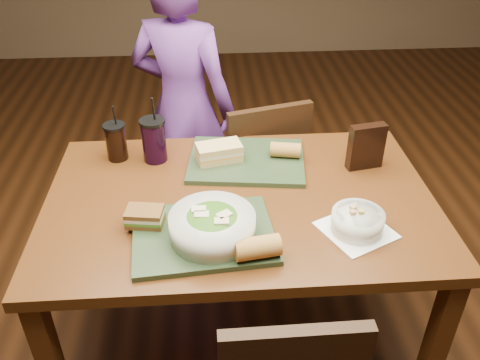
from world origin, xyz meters
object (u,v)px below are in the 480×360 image
at_px(sandwich_near, 145,217).
at_px(cup_berry, 154,140).
at_px(tray_far, 247,161).
at_px(chair_far, 266,174).
at_px(salad_bowl, 212,224).
at_px(baguette_near, 258,248).
at_px(cup_cola, 116,141).
at_px(baguette_far, 286,150).
at_px(chip_bag, 366,147).
at_px(diner, 184,108).
at_px(soup_bowl, 357,221).
at_px(dining_table, 240,219).
at_px(sandwich_far, 219,152).
at_px(tray_near, 204,235).

xyz_separation_m(sandwich_near, cup_berry, (0.00, 0.41, 0.04)).
bearing_deg(sandwich_near, tray_far, 46.58).
relative_size(chair_far, salad_bowl, 3.34).
xyz_separation_m(baguette_near, cup_cola, (-0.47, 0.60, 0.02)).
bearing_deg(baguette_near, cup_cola, 127.84).
distance_m(baguette_far, chip_bag, 0.29).
bearing_deg(salad_bowl, chip_bag, 33.75).
height_order(diner, cup_berry, diner).
xyz_separation_m(cup_berry, chip_bag, (0.76, -0.11, 0.00)).
relative_size(diner, tray_far, 3.30).
bearing_deg(soup_bowl, tray_far, 125.83).
height_order(dining_table, cup_berry, cup_berry).
xyz_separation_m(sandwich_far, baguette_far, (0.25, 0.01, -0.00)).
relative_size(soup_bowl, sandwich_near, 2.14).
relative_size(dining_table, baguette_far, 11.75).
xyz_separation_m(baguette_far, cup_cola, (-0.62, 0.06, 0.03)).
relative_size(soup_bowl, cup_berry, 1.01).
bearing_deg(soup_bowl, sandwich_near, 174.75).
height_order(dining_table, soup_bowl, soup_bowl).
relative_size(sandwich_near, cup_cola, 0.55).
bearing_deg(sandwich_far, chair_far, 57.30).
xyz_separation_m(dining_table, cup_berry, (-0.30, 0.27, 0.17)).
height_order(salad_bowl, baguette_near, salad_bowl).
xyz_separation_m(chair_far, baguette_near, (-0.13, -0.87, 0.33)).
relative_size(cup_cola, chip_bag, 1.29).
distance_m(cup_cola, cup_berry, 0.14).
distance_m(dining_table, chair_far, 0.61).
bearing_deg(tray_near, dining_table, 58.06).
distance_m(cup_berry, chip_bag, 0.77).
xyz_separation_m(tray_near, chip_bag, (0.59, 0.36, 0.08)).
bearing_deg(soup_bowl, chip_bag, 71.34).
height_order(diner, tray_far, diner).
distance_m(diner, salad_bowl, 1.06).
bearing_deg(cup_cola, baguette_far, -5.66).
relative_size(tray_far, cup_berry, 1.65).
xyz_separation_m(chair_far, cup_berry, (-0.46, -0.29, 0.36)).
bearing_deg(diner, cup_cola, 89.53).
relative_size(tray_far, soup_bowl, 1.63).
bearing_deg(soup_bowl, tray_near, 179.88).
relative_size(dining_table, chair_far, 1.53).
relative_size(diner, soup_bowl, 5.37).
bearing_deg(chip_bag, sandwich_far, 162.91).
height_order(sandwich_far, baguette_far, sandwich_far).
relative_size(chair_far, soup_bowl, 3.30).
distance_m(tray_near, sandwich_near, 0.19).
xyz_separation_m(baguette_far, chip_bag, (0.28, -0.06, 0.04)).
height_order(sandwich_near, cup_cola, cup_cola).
height_order(soup_bowl, sandwich_near, soup_bowl).
height_order(cup_cola, cup_berry, cup_berry).
xyz_separation_m(tray_near, salad_bowl, (0.03, -0.02, 0.05)).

